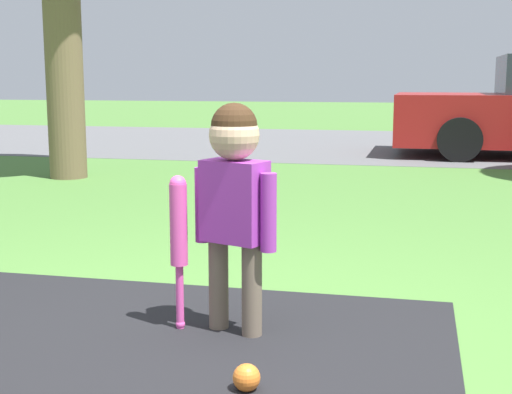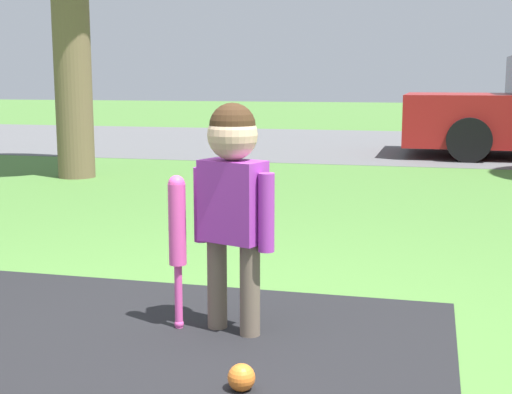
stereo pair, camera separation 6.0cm
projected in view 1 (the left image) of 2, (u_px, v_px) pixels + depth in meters
ground_plane at (180, 364)px, 2.71m from camera, size 60.00×60.00×0.00m
street_strip at (366, 144)px, 11.79m from camera, size 40.00×6.00×0.01m
child at (234, 186)px, 2.95m from camera, size 0.38×0.23×0.98m
baseball_bat at (179, 231)px, 3.02m from camera, size 0.07×0.07×0.67m
sports_ball at (247, 378)px, 2.47m from camera, size 0.10×0.10×0.10m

